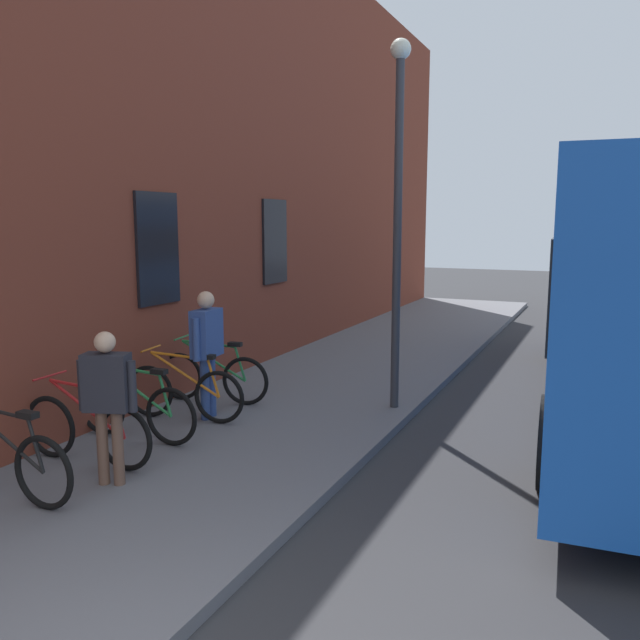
{
  "coord_description": "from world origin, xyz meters",
  "views": [
    {
      "loc": [
        -1.89,
        -2.45,
        2.8
      ],
      "look_at": [
        4.79,
        0.6,
        1.65
      ],
      "focal_mm": 35.86,
      "sensor_mm": 36.0,
      "label": 1
    }
  ],
  "objects_px": {
    "bicycle_end_of_row": "(87,430)",
    "pedestrian_by_facade": "(207,341)",
    "bicycle_nearest_sign": "(213,377)",
    "bicycle_by_door": "(3,461)",
    "street_lamp": "(398,196)",
    "bicycle_far_end": "(184,392)",
    "pedestrian_crossing_street": "(107,392)",
    "bicycle_under_window": "(136,409)"
  },
  "relations": [
    {
      "from": "bicycle_under_window",
      "to": "pedestrian_crossing_street",
      "type": "bearing_deg",
      "value": -150.34
    },
    {
      "from": "bicycle_by_door",
      "to": "bicycle_under_window",
      "type": "height_order",
      "value": "same"
    },
    {
      "from": "bicycle_end_of_row",
      "to": "pedestrian_by_facade",
      "type": "height_order",
      "value": "pedestrian_by_facade"
    },
    {
      "from": "street_lamp",
      "to": "pedestrian_crossing_street",
      "type": "bearing_deg",
      "value": 155.14
    },
    {
      "from": "bicycle_by_door",
      "to": "bicycle_nearest_sign",
      "type": "height_order",
      "value": "same"
    },
    {
      "from": "bicycle_under_window",
      "to": "pedestrian_by_facade",
      "type": "relative_size",
      "value": 1.02
    },
    {
      "from": "bicycle_under_window",
      "to": "bicycle_nearest_sign",
      "type": "relative_size",
      "value": 1.01
    },
    {
      "from": "bicycle_far_end",
      "to": "bicycle_by_door",
      "type": "bearing_deg",
      "value": 178.78
    },
    {
      "from": "bicycle_end_of_row",
      "to": "bicycle_under_window",
      "type": "bearing_deg",
      "value": 2.29
    },
    {
      "from": "bicycle_end_of_row",
      "to": "bicycle_far_end",
      "type": "height_order",
      "value": "same"
    },
    {
      "from": "bicycle_by_door",
      "to": "street_lamp",
      "type": "xyz_separation_m",
      "value": [
        4.56,
        -2.45,
        2.63
      ]
    },
    {
      "from": "bicycle_end_of_row",
      "to": "bicycle_nearest_sign",
      "type": "distance_m",
      "value": 2.63
    },
    {
      "from": "bicycle_end_of_row",
      "to": "bicycle_under_window",
      "type": "xyz_separation_m",
      "value": [
        0.85,
        0.03,
        -0.0
      ]
    },
    {
      "from": "bicycle_end_of_row",
      "to": "pedestrian_crossing_street",
      "type": "bearing_deg",
      "value": -116.87
    },
    {
      "from": "pedestrian_crossing_street",
      "to": "street_lamp",
      "type": "relative_size",
      "value": 0.31
    },
    {
      "from": "bicycle_end_of_row",
      "to": "street_lamp",
      "type": "height_order",
      "value": "street_lamp"
    },
    {
      "from": "bicycle_by_door",
      "to": "bicycle_nearest_sign",
      "type": "relative_size",
      "value": 1.01
    },
    {
      "from": "bicycle_end_of_row",
      "to": "bicycle_nearest_sign",
      "type": "xyz_separation_m",
      "value": [
        2.63,
        0.11,
        -0.0
      ]
    },
    {
      "from": "bicycle_far_end",
      "to": "pedestrian_by_facade",
      "type": "bearing_deg",
      "value": -44.95
    },
    {
      "from": "bicycle_nearest_sign",
      "to": "pedestrian_crossing_street",
      "type": "distance_m",
      "value": 3.09
    },
    {
      "from": "pedestrian_by_facade",
      "to": "street_lamp",
      "type": "distance_m",
      "value": 3.3
    },
    {
      "from": "bicycle_end_of_row",
      "to": "pedestrian_by_facade",
      "type": "bearing_deg",
      "value": -7.21
    },
    {
      "from": "bicycle_under_window",
      "to": "street_lamp",
      "type": "height_order",
      "value": "street_lamp"
    },
    {
      "from": "bicycle_end_of_row",
      "to": "bicycle_nearest_sign",
      "type": "height_order",
      "value": "same"
    },
    {
      "from": "bicycle_under_window",
      "to": "pedestrian_crossing_street",
      "type": "relative_size",
      "value": 1.11
    },
    {
      "from": "bicycle_by_door",
      "to": "bicycle_end_of_row",
      "type": "relative_size",
      "value": 1.0
    },
    {
      "from": "bicycle_under_window",
      "to": "pedestrian_crossing_street",
      "type": "distance_m",
      "value": 1.46
    },
    {
      "from": "bicycle_under_window",
      "to": "bicycle_far_end",
      "type": "bearing_deg",
      "value": -3.44
    },
    {
      "from": "bicycle_end_of_row",
      "to": "pedestrian_by_facade",
      "type": "xyz_separation_m",
      "value": [
        1.98,
        -0.25,
        0.68
      ]
    },
    {
      "from": "bicycle_by_door",
      "to": "bicycle_nearest_sign",
      "type": "distance_m",
      "value": 3.66
    },
    {
      "from": "pedestrian_crossing_street",
      "to": "bicycle_far_end",
      "type": "bearing_deg",
      "value": 16.42
    },
    {
      "from": "bicycle_by_door",
      "to": "pedestrian_by_facade",
      "type": "relative_size",
      "value": 1.02
    },
    {
      "from": "pedestrian_crossing_street",
      "to": "pedestrian_by_facade",
      "type": "bearing_deg",
      "value": 9.37
    },
    {
      "from": "bicycle_far_end",
      "to": "pedestrian_crossing_street",
      "type": "xyz_separation_m",
      "value": [
        -2.07,
        -0.61,
        0.58
      ]
    },
    {
      "from": "bicycle_far_end",
      "to": "pedestrian_crossing_street",
      "type": "bearing_deg",
      "value": -163.58
    },
    {
      "from": "bicycle_end_of_row",
      "to": "street_lamp",
      "type": "distance_m",
      "value": 5.02
    },
    {
      "from": "bicycle_far_end",
      "to": "street_lamp",
      "type": "relative_size",
      "value": 0.35
    },
    {
      "from": "street_lamp",
      "to": "bicycle_nearest_sign",
      "type": "bearing_deg",
      "value": 109.64
    },
    {
      "from": "bicycle_far_end",
      "to": "street_lamp",
      "type": "height_order",
      "value": "street_lamp"
    },
    {
      "from": "bicycle_by_door",
      "to": "bicycle_under_window",
      "type": "bearing_deg",
      "value": -0.16
    },
    {
      "from": "bicycle_by_door",
      "to": "street_lamp",
      "type": "distance_m",
      "value": 5.81
    },
    {
      "from": "bicycle_far_end",
      "to": "bicycle_nearest_sign",
      "type": "bearing_deg",
      "value": 8.47
    }
  ]
}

